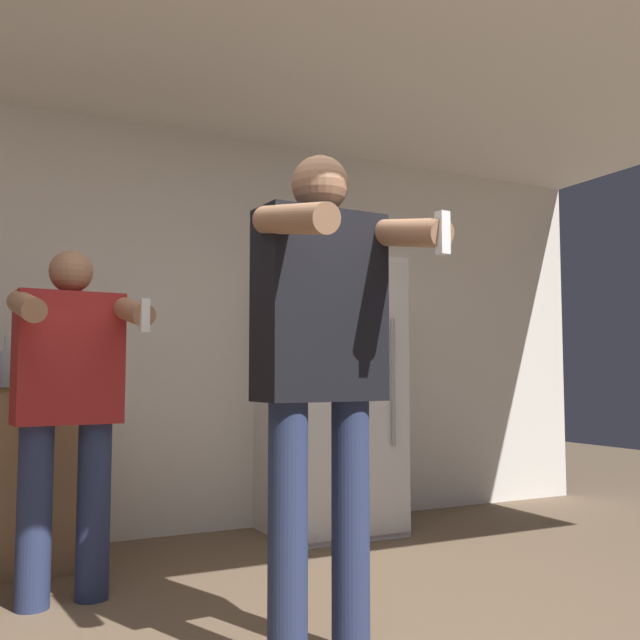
# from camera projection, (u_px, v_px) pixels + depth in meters

# --- Properties ---
(wall_back) EXTENTS (7.00, 0.06, 2.55)m
(wall_back) POSITION_uv_depth(u_px,v_px,m) (139.00, 328.00, 4.40)
(wall_back) COLOR silver
(wall_back) RESTS_ON ground_plane
(ceiling_slab) EXTENTS (7.00, 3.20, 0.05)m
(ceiling_slab) POSITION_uv_depth(u_px,v_px,m) (210.00, 29.00, 3.27)
(ceiling_slab) COLOR silver
(ceiling_slab) RESTS_ON wall_back
(refrigerator) EXTENTS (0.77, 0.72, 1.72)m
(refrigerator) POSITION_uv_depth(u_px,v_px,m) (330.00, 395.00, 4.53)
(refrigerator) COLOR white
(refrigerator) RESTS_ON ground_plane
(bottle_dark_rum) EXTENTS (0.08, 0.08, 0.28)m
(bottle_dark_rum) POSITION_uv_depth(u_px,v_px,m) (7.00, 367.00, 3.66)
(bottle_dark_rum) COLOR silver
(bottle_dark_rum) RESTS_ON counter
(bottle_brown_liquor) EXTENTS (0.08, 0.08, 0.24)m
(bottle_brown_liquor) POSITION_uv_depth(u_px,v_px,m) (32.00, 368.00, 3.71)
(bottle_brown_liquor) COLOR maroon
(bottle_brown_liquor) RESTS_ON counter
(person_woman_foreground) EXTENTS (0.56, 0.55, 1.78)m
(person_woman_foreground) POSITION_uv_depth(u_px,v_px,m) (322.00, 357.00, 2.50)
(person_woman_foreground) COLOR navy
(person_woman_foreground) RESTS_ON ground_plane
(person_man_side) EXTENTS (0.56, 0.54, 1.54)m
(person_man_side) POSITION_uv_depth(u_px,v_px,m) (69.00, 398.00, 3.12)
(person_man_side) COLOR navy
(person_man_side) RESTS_ON ground_plane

